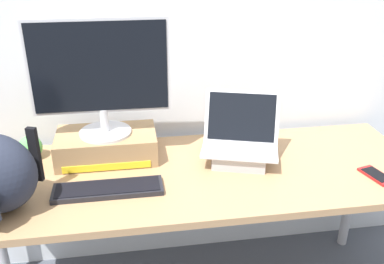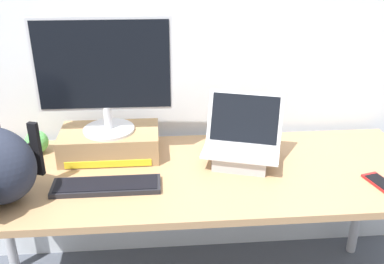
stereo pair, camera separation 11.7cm
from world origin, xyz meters
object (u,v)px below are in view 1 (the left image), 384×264
object	(u,v)px
desktop_monitor	(100,76)
plush_toy	(30,147)
open_laptop	(240,148)
external_keyboard	(108,189)
cell_phone	(376,175)
toner_box_yellow	(107,146)

from	to	relation	value
desktop_monitor	plush_toy	distance (m)	0.46
open_laptop	plush_toy	world-z (taller)	open_laptop
desktop_monitor	open_laptop	world-z (taller)	desktop_monitor
desktop_monitor	plush_toy	bearing A→B (deg)	172.73
external_keyboard	cell_phone	distance (m)	1.07
cell_phone	external_keyboard	bearing A→B (deg)	162.56
toner_box_yellow	plush_toy	size ratio (longest dim) A/B	4.13
toner_box_yellow	cell_phone	world-z (taller)	toner_box_yellow
desktop_monitor	plush_toy	xyz separation A→B (m)	(-0.33, 0.05, -0.32)
toner_box_yellow	cell_phone	xyz separation A→B (m)	(1.08, -0.33, -0.05)
open_laptop	plush_toy	bearing A→B (deg)	-173.16
external_keyboard	open_laptop	bearing A→B (deg)	16.45
desktop_monitor	external_keyboard	bearing A→B (deg)	-87.43
cell_phone	desktop_monitor	bearing A→B (deg)	148.35
open_laptop	toner_box_yellow	bearing A→B (deg)	-174.30
desktop_monitor	cell_phone	size ratio (longest dim) A/B	3.56
toner_box_yellow	external_keyboard	xyz separation A→B (m)	(0.01, -0.28, -0.05)
open_laptop	desktop_monitor	bearing A→B (deg)	-174.18
external_keyboard	plush_toy	xyz separation A→B (m)	(-0.34, 0.33, 0.04)
plush_toy	toner_box_yellow	bearing A→B (deg)	-8.23
desktop_monitor	plush_toy	world-z (taller)	desktop_monitor
toner_box_yellow	external_keyboard	distance (m)	0.28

